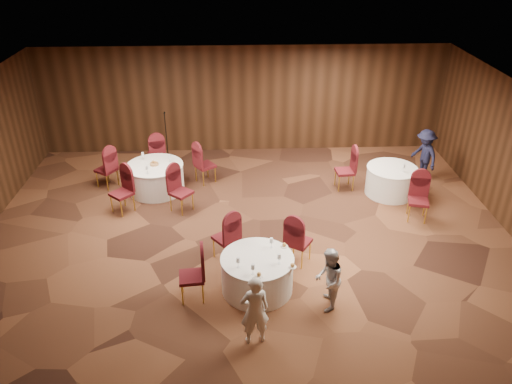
{
  "coord_description": "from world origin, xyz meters",
  "views": [
    {
      "loc": [
        -0.2,
        -9.32,
        6.35
      ],
      "look_at": [
        0.2,
        0.2,
        1.1
      ],
      "focal_mm": 35.0,
      "sensor_mm": 36.0,
      "label": 1
    }
  ],
  "objects_px": {
    "table_right": "(391,181)",
    "man_c": "(424,155)",
    "table_main": "(257,273)",
    "woman_b": "(329,280)",
    "mic_stand": "(167,148)",
    "woman_a": "(255,310)",
    "table_left": "(156,178)"
  },
  "relations": [
    {
      "from": "table_right",
      "to": "man_c",
      "type": "bearing_deg",
      "value": 36.64
    },
    {
      "from": "table_main",
      "to": "woman_b",
      "type": "height_order",
      "value": "woman_b"
    },
    {
      "from": "table_right",
      "to": "woman_b",
      "type": "xyz_separation_m",
      "value": [
        -2.37,
        -4.26,
        0.25
      ]
    },
    {
      "from": "mic_stand",
      "to": "man_c",
      "type": "xyz_separation_m",
      "value": [
        7.12,
        -1.41,
        0.28
      ]
    },
    {
      "from": "mic_stand",
      "to": "woman_b",
      "type": "relative_size",
      "value": 1.21
    },
    {
      "from": "table_main",
      "to": "man_c",
      "type": "bearing_deg",
      "value": 43.68
    },
    {
      "from": "table_right",
      "to": "woman_a",
      "type": "relative_size",
      "value": 0.96
    },
    {
      "from": "woman_b",
      "to": "table_right",
      "type": "bearing_deg",
      "value": 161.29
    },
    {
      "from": "table_right",
      "to": "table_left",
      "type": "bearing_deg",
      "value": 175.99
    },
    {
      "from": "table_right",
      "to": "woman_a",
      "type": "distance_m",
      "value": 6.3
    },
    {
      "from": "table_left",
      "to": "mic_stand",
      "type": "xyz_separation_m",
      "value": [
        0.11,
        1.8,
        0.06
      ]
    },
    {
      "from": "mic_stand",
      "to": "man_c",
      "type": "height_order",
      "value": "mic_stand"
    },
    {
      "from": "table_main",
      "to": "table_left",
      "type": "xyz_separation_m",
      "value": [
        -2.48,
        4.13,
        0.0
      ]
    },
    {
      "from": "table_main",
      "to": "woman_a",
      "type": "relative_size",
      "value": 1.03
    },
    {
      "from": "woman_a",
      "to": "table_right",
      "type": "bearing_deg",
      "value": -137.11
    },
    {
      "from": "woman_a",
      "to": "man_c",
      "type": "bearing_deg",
      "value": -140.12
    },
    {
      "from": "table_left",
      "to": "table_right",
      "type": "bearing_deg",
      "value": -4.01
    },
    {
      "from": "table_left",
      "to": "man_c",
      "type": "distance_m",
      "value": 7.24
    },
    {
      "from": "woman_b",
      "to": "table_left",
      "type": "bearing_deg",
      "value": -131.01
    },
    {
      "from": "woman_b",
      "to": "man_c",
      "type": "bearing_deg",
      "value": 156.02
    },
    {
      "from": "man_c",
      "to": "table_left",
      "type": "bearing_deg",
      "value": -105.62
    },
    {
      "from": "man_c",
      "to": "table_right",
      "type": "bearing_deg",
      "value": -72.1
    },
    {
      "from": "table_left",
      "to": "mic_stand",
      "type": "bearing_deg",
      "value": 86.64
    },
    {
      "from": "table_left",
      "to": "man_c",
      "type": "bearing_deg",
      "value": 3.12
    },
    {
      "from": "woman_a",
      "to": "man_c",
      "type": "distance_m",
      "value": 7.62
    },
    {
      "from": "table_left",
      "to": "woman_b",
      "type": "height_order",
      "value": "woman_b"
    },
    {
      "from": "table_main",
      "to": "woman_b",
      "type": "distance_m",
      "value": 1.4
    },
    {
      "from": "table_main",
      "to": "mic_stand",
      "type": "bearing_deg",
      "value": 111.83
    },
    {
      "from": "mic_stand",
      "to": "man_c",
      "type": "relative_size",
      "value": 1.06
    },
    {
      "from": "table_left",
      "to": "table_right",
      "type": "relative_size",
      "value": 1.14
    },
    {
      "from": "woman_a",
      "to": "woman_b",
      "type": "relative_size",
      "value": 1.08
    },
    {
      "from": "woman_b",
      "to": "mic_stand",
      "type": "bearing_deg",
      "value": -140.34
    }
  ]
}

